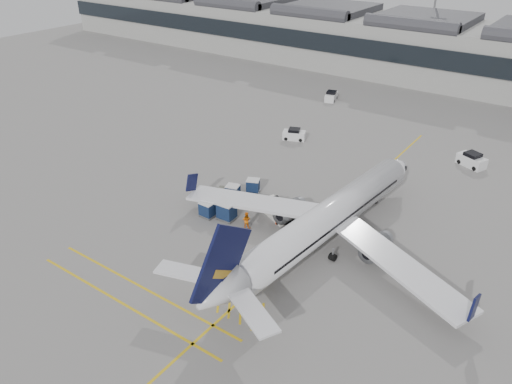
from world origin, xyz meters
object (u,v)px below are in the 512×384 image
Objects in this scene: ramp_agent_b at (246,220)px; baggage_cart_a at (227,211)px; airliner_main at (324,221)px; ramp_agent_a at (278,217)px; pushback_tug at (223,194)px; belt_loader at (275,211)px.

baggage_cart_a is at bearing -18.40° from ramp_agent_b.
ramp_agent_a is (-5.89, 0.53, -1.89)m from airliner_main.
ramp_agent_b reaches higher than pushback_tug.
ramp_agent_b is (2.82, -0.17, -0.13)m from baggage_cart_a.
belt_loader is 1.79m from ramp_agent_a.
belt_loader is 2.76× the size of ramp_agent_b.
ramp_agent_b is (-2.30, -2.59, 0.06)m from ramp_agent_a.
baggage_cart_a is 0.72× the size of pushback_tug.
ramp_agent_a is 0.94× the size of ramp_agent_b.
baggage_cart_a reaches higher than ramp_agent_a.
belt_loader reaches higher than ramp_agent_b.
belt_loader is at bearing 80.44° from ramp_agent_a.
belt_loader is at bearing 170.38° from airliner_main.
pushback_tug is (-14.24, 1.53, -2.19)m from airliner_main.
ramp_agent_a is 8.42m from pushback_tug.
ramp_agent_b is 0.68× the size of pushback_tug.
pushback_tug is at bearing -45.66° from ramp_agent_b.
belt_loader is 5.49m from baggage_cart_a.
belt_loader is at bearing -121.15° from ramp_agent_b.
belt_loader is at bearing -20.14° from pushback_tug.
baggage_cart_a reaches higher than pushback_tug.
pushback_tug is at bearing 130.97° from baggage_cart_a.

